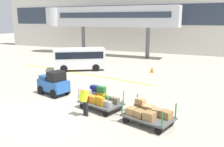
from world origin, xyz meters
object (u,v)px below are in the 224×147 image
baggage_cart_lead (99,99)px  safety_cone_near (152,70)px  baggage_cart_middle (147,113)px  baggage_tug (54,83)px  shuttle_van (80,57)px  baggage_handler (84,100)px

baggage_cart_lead → safety_cone_near: bearing=88.4°
baggage_cart_middle → safety_cone_near: size_ratio=5.61×
baggage_tug → baggage_cart_middle: baggage_tug is taller
shuttle_van → safety_cone_near: shuttle_van is taller
baggage_cart_middle → safety_cone_near: (-2.68, 10.97, -0.23)m
baggage_cart_lead → baggage_handler: size_ratio=1.97×
shuttle_van → baggage_handler: bearing=-57.2°
baggage_cart_middle → shuttle_van: (-9.43, 9.30, 0.73)m
shuttle_van → safety_cone_near: (6.76, 1.67, -0.96)m
baggage_handler → safety_cone_near: size_ratio=2.84×
baggage_cart_lead → shuttle_van: bearing=127.3°
baggage_cart_lead → baggage_handler: 1.27m
baggage_handler → shuttle_van: shuttle_van is taller
baggage_tug → baggage_cart_middle: (6.84, -1.87, -0.25)m
safety_cone_near → baggage_cart_lead: bearing=-91.6°
baggage_handler → shuttle_van: bearing=122.8°
baggage_tug → safety_cone_near: baggage_tug is taller
baggage_tug → safety_cone_near: size_ratio=4.22×
baggage_cart_lead → baggage_cart_middle: 3.06m
shuttle_van → safety_cone_near: 7.02m
baggage_handler → safety_cone_near: 11.42m
baggage_tug → shuttle_van: 7.88m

